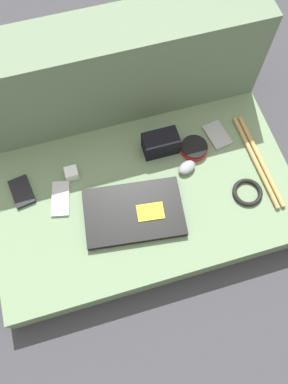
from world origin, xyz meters
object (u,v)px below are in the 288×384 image
at_px(laptop, 134,212).
at_px(phone_small, 61,199).
at_px(phone_black, 22,192).
at_px(phone_silver, 217,135).
at_px(charger_brick, 72,173).
at_px(computer_mouse, 187,167).
at_px(speaker_puck, 194,148).
at_px(camera_pouch, 161,143).

height_order(laptop, phone_small, laptop).
height_order(phone_black, phone_small, phone_black).
xyz_separation_m(phone_silver, charger_brick, (-0.56, -0.01, 0.01)).
distance_m(computer_mouse, phone_silver, 0.19).
height_order(laptop, speaker_puck, same).
bearing_deg(camera_pouch, computer_mouse, -57.83).
relative_size(speaker_puck, camera_pouch, 0.79).
distance_m(laptop, charger_brick, 0.27).
relative_size(phone_small, camera_pouch, 1.10).
height_order(speaker_puck, phone_silver, speaker_puck).
bearing_deg(phone_silver, speaker_puck, -171.74).
relative_size(computer_mouse, phone_small, 0.58).
bearing_deg(charger_brick, phone_black, -175.06).
distance_m(phone_black, phone_small, 0.14).
height_order(phone_black, charger_brick, charger_brick).
relative_size(computer_mouse, phone_silver, 0.67).
xyz_separation_m(phone_silver, phone_black, (-0.74, -0.03, 0.00)).
distance_m(phone_black, camera_pouch, 0.52).
distance_m(laptop, computer_mouse, 0.25).
bearing_deg(laptop, phone_silver, 36.38).
bearing_deg(charger_brick, computer_mouse, -12.73).
height_order(computer_mouse, phone_black, computer_mouse).
xyz_separation_m(laptop, computer_mouse, (0.23, 0.11, 0.00)).
bearing_deg(speaker_puck, camera_pouch, 162.47).
distance_m(phone_silver, phone_black, 0.74).
relative_size(computer_mouse, charger_brick, 1.77).
bearing_deg(computer_mouse, laptop, -176.69).
bearing_deg(phone_small, laptop, -15.50).
xyz_separation_m(computer_mouse, charger_brick, (-0.40, 0.09, 0.00)).
height_order(phone_silver, charger_brick, charger_brick).
bearing_deg(phone_small, speaker_puck, 18.88).
relative_size(phone_silver, phone_small, 0.86).
bearing_deg(speaker_puck, phone_black, 179.47).
xyz_separation_m(speaker_puck, charger_brick, (-0.45, 0.02, 0.00)).
height_order(computer_mouse, charger_brick, charger_brick).
bearing_deg(charger_brick, speaker_puck, -2.75).
bearing_deg(phone_black, phone_small, -35.45).
relative_size(computer_mouse, speaker_puck, 0.80).
bearing_deg(phone_silver, phone_black, 172.64).
bearing_deg(speaker_puck, charger_brick, 177.25).
distance_m(laptop, camera_pouch, 0.27).
relative_size(phone_silver, phone_black, 1.00).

